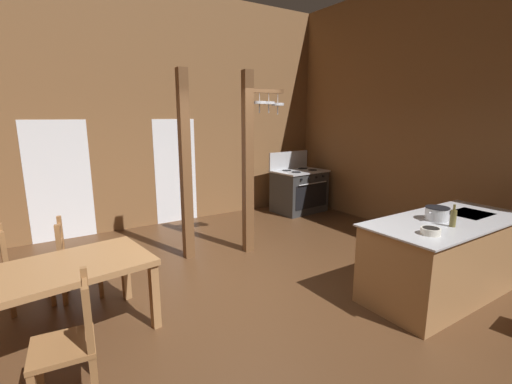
{
  "coord_description": "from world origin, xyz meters",
  "views": [
    {
      "loc": [
        -2.06,
        -3.3,
        2.11
      ],
      "look_at": [
        0.33,
        0.45,
        1.16
      ],
      "focal_mm": 24.98,
      "sensor_mm": 36.0,
      "label": 1
    }
  ],
  "objects": [
    {
      "name": "ground_plane",
      "position": [
        0.0,
        0.0,
        -0.05
      ],
      "size": [
        8.26,
        7.8,
        0.1
      ],
      "primitive_type": "cube",
      "color": "#4C301C"
    },
    {
      "name": "kitchen_island",
      "position": [
        1.98,
        -1.15,
        0.46
      ],
      "size": [
        2.17,
        0.98,
        0.93
      ],
      "color": "#9E7044",
      "rests_on": "ground_plane"
    },
    {
      "name": "mixing_bowl_on_counter",
      "position": [
        1.29,
        -1.35,
        0.96
      ],
      "size": [
        0.19,
        0.19,
        0.07
      ],
      "color": "silver",
      "rests_on": "kitchen_island"
    },
    {
      "name": "stove_range",
      "position": [
        2.94,
        2.75,
        0.48
      ],
      "size": [
        1.2,
        0.9,
        1.32
      ],
      "color": "#313131",
      "rests_on": "ground_plane"
    },
    {
      "name": "glazed_panel_back_right",
      "position": [
        0.37,
        3.49,
        1.02
      ],
      "size": [
        0.84,
        0.01,
        2.05
      ],
      "primitive_type": "cube",
      "color": "white",
      "rests_on": "ground_plane"
    },
    {
      "name": "dining_table",
      "position": [
        -2.0,
        0.28,
        0.65
      ],
      "size": [
        1.81,
        1.13,
        0.74
      ],
      "color": "#9E7044",
      "rests_on": "ground_plane"
    },
    {
      "name": "wall_right",
      "position": [
        3.8,
        0.0,
        2.21
      ],
      "size": [
        0.14,
        7.8,
        4.41
      ],
      "primitive_type": "cube",
      "color": "brown",
      "rests_on": "ground_plane"
    },
    {
      "name": "ladderback_chair_at_table_end",
      "position": [
        -1.74,
        1.16,
        0.45
      ],
      "size": [
        0.49,
        0.49,
        0.95
      ],
      "color": "olive",
      "rests_on": "ground_plane"
    },
    {
      "name": "ladderback_chair_near_window",
      "position": [
        -1.96,
        -0.56,
        0.45
      ],
      "size": [
        0.48,
        0.48,
        0.95
      ],
      "color": "olive",
      "rests_on": "ground_plane"
    },
    {
      "name": "support_post_center",
      "position": [
        -0.17,
        1.57,
        1.38
      ],
      "size": [
        0.14,
        0.14,
        2.76
      ],
      "color": "brown",
      "rests_on": "ground_plane"
    },
    {
      "name": "support_post_with_pot_rack",
      "position": [
        0.77,
        1.3,
        1.51
      ],
      "size": [
        0.7,
        0.25,
        2.76
      ],
      "color": "brown",
      "rests_on": "ground_plane"
    },
    {
      "name": "glazed_door_back_left",
      "position": [
        -1.68,
        3.49,
        1.02
      ],
      "size": [
        1.0,
        0.01,
        2.05
      ],
      "primitive_type": "cube",
      "color": "white",
      "rests_on": "ground_plane"
    },
    {
      "name": "bottle_tall_on_counter",
      "position": [
        1.73,
        -1.32,
        1.03
      ],
      "size": [
        0.06,
        0.06,
        0.25
      ],
      "color": "brown",
      "rests_on": "kitchen_island"
    },
    {
      "name": "ladderback_chair_by_post",
      "position": [
        -2.27,
        1.21,
        0.45
      ],
      "size": [
        0.48,
        0.48,
        0.95
      ],
      "color": "olive",
      "rests_on": "ground_plane"
    },
    {
      "name": "wall_back",
      "position": [
        0.0,
        3.57,
        2.21
      ],
      "size": [
        8.26,
        0.14,
        4.41
      ],
      "primitive_type": "cube",
      "color": "brown",
      "rests_on": "ground_plane"
    },
    {
      "name": "stockpot_on_counter",
      "position": [
        1.83,
        -1.09,
        1.01
      ],
      "size": [
        0.33,
        0.26,
        0.15
      ],
      "color": "#B7BABF",
      "rests_on": "kitchen_island"
    }
  ]
}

